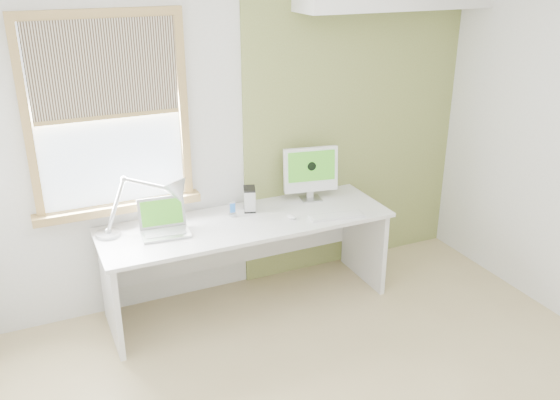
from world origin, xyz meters
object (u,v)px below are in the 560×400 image
imac (311,171)px  laptop (164,224)px  desk_lamp (165,198)px  external_drive (250,199)px  desk (244,240)px

imac → laptop: bearing=-174.2°
imac → desk_lamp: bearing=-178.3°
desk_lamp → external_drive: size_ratio=4.07×
desk → laptop: 0.66m
laptop → external_drive: laptop is taller
laptop → external_drive: bearing=9.3°
laptop → external_drive: (0.71, 0.12, 0.03)m
desk → external_drive: bearing=50.7°
desk_lamp → laptop: bearing=-114.2°
external_drive → desk_lamp: bearing=-177.8°
desk_lamp → laptop: 0.19m
desk → external_drive: 0.32m
desk_lamp → laptop: desk_lamp is taller
desk → laptop: bearing=179.9°
desk_lamp → desk: bearing=-9.1°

